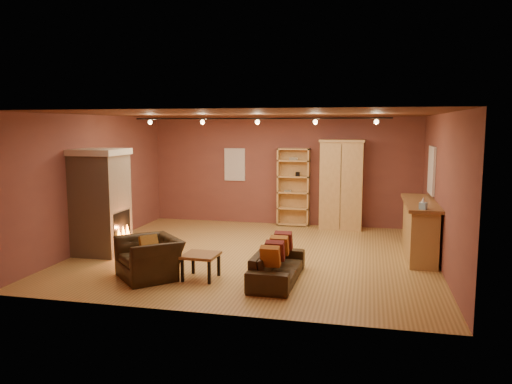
% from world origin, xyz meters
% --- Properties ---
extents(floor, '(7.00, 7.00, 0.00)m').
position_xyz_m(floor, '(0.00, 0.00, 0.00)').
color(floor, '#A07539').
rests_on(floor, ground).
extents(ceiling, '(7.00, 7.00, 0.00)m').
position_xyz_m(ceiling, '(0.00, 0.00, 2.80)').
color(ceiling, '#5B311C').
rests_on(ceiling, back_wall).
extents(back_wall, '(7.00, 0.02, 2.80)m').
position_xyz_m(back_wall, '(0.00, 3.25, 1.40)').
color(back_wall, brown).
rests_on(back_wall, floor).
extents(left_wall, '(0.02, 6.50, 2.80)m').
position_xyz_m(left_wall, '(-3.50, 0.00, 1.40)').
color(left_wall, brown).
rests_on(left_wall, floor).
extents(right_wall, '(0.02, 6.50, 2.80)m').
position_xyz_m(right_wall, '(3.50, 0.00, 1.40)').
color(right_wall, brown).
rests_on(right_wall, floor).
extents(fireplace, '(1.01, 0.98, 2.12)m').
position_xyz_m(fireplace, '(-3.04, -0.60, 1.06)').
color(fireplace, tan).
rests_on(fireplace, floor).
extents(back_window, '(0.56, 0.04, 0.86)m').
position_xyz_m(back_window, '(-1.30, 3.23, 1.55)').
color(back_window, silver).
rests_on(back_window, back_wall).
extents(bookcase, '(0.82, 0.32, 2.00)m').
position_xyz_m(bookcase, '(0.30, 3.14, 1.02)').
color(bookcase, tan).
rests_on(bookcase, floor).
extents(armoire, '(1.10, 0.63, 2.24)m').
position_xyz_m(armoire, '(1.53, 2.97, 1.12)').
color(armoire, tan).
rests_on(armoire, floor).
extents(bar_counter, '(0.61, 2.30, 1.10)m').
position_xyz_m(bar_counter, '(3.20, 0.63, 0.56)').
color(bar_counter, tan).
rests_on(bar_counter, floor).
extents(tissue_box, '(0.16, 0.16, 0.22)m').
position_xyz_m(tissue_box, '(3.15, -0.34, 1.19)').
color(tissue_box, '#96CFF0').
rests_on(tissue_box, bar_counter).
extents(right_window, '(0.05, 0.90, 1.00)m').
position_xyz_m(right_window, '(3.47, 1.40, 1.65)').
color(right_window, silver).
rests_on(right_window, right_wall).
extents(loveseat, '(0.54, 1.74, 0.74)m').
position_xyz_m(loveseat, '(0.74, -1.58, 0.36)').
color(loveseat, black).
rests_on(loveseat, floor).
extents(armchair, '(1.22, 1.23, 0.92)m').
position_xyz_m(armchair, '(-1.41, -1.90, 0.46)').
color(armchair, black).
rests_on(armchair, floor).
extents(coffee_table, '(0.59, 0.59, 0.43)m').
position_xyz_m(coffee_table, '(-0.54, -1.77, 0.37)').
color(coffee_table, olive).
rests_on(coffee_table, floor).
extents(track_rail, '(5.20, 0.09, 0.13)m').
position_xyz_m(track_rail, '(0.00, 0.20, 2.69)').
color(track_rail, black).
rests_on(track_rail, ceiling).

